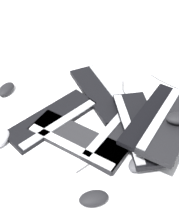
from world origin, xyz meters
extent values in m
plane|color=white|center=(0.00, 0.00, 0.00)|extent=(3.20, 3.20, 0.00)
cube|color=black|center=(0.21, -0.08, 0.01)|extent=(0.26, 0.46, 0.02)
cube|color=#B2B5BA|center=(0.15, -0.07, 0.03)|extent=(0.14, 0.41, 0.01)
cube|color=black|center=(0.02, 0.15, 0.01)|extent=(0.41, 0.42, 0.02)
cube|color=#B2B5BA|center=(0.06, 0.19, 0.03)|extent=(0.31, 0.33, 0.01)
cube|color=black|center=(-0.13, -0.11, 0.01)|extent=(0.33, 0.46, 0.02)
cube|color=#B2B5BA|center=(-0.08, -0.13, 0.03)|extent=(0.22, 0.39, 0.01)
cube|color=#232326|center=(0.03, -0.19, 0.01)|extent=(0.46, 0.25, 0.02)
cube|color=silver|center=(0.02, -0.24, 0.03)|extent=(0.42, 0.13, 0.01)
cube|color=black|center=(0.28, -0.05, 0.04)|extent=(0.34, 0.46, 0.02)
cube|color=silver|center=(0.23, -0.08, 0.06)|extent=(0.23, 0.39, 0.01)
cube|color=black|center=(0.33, 0.00, 0.07)|extent=(0.25, 0.46, 0.02)
cube|color=#B2B5BA|center=(0.38, -0.02, 0.09)|extent=(0.13, 0.42, 0.01)
cube|color=black|center=(0.41, -0.04, 0.10)|extent=(0.24, 0.46, 0.02)
cube|color=#B2B5BA|center=(0.35, -0.03, 0.12)|extent=(0.12, 0.42, 0.01)
ellipsoid|color=black|center=(0.43, -0.04, 0.14)|extent=(0.13, 0.10, 0.04)
ellipsoid|color=black|center=(-0.43, 0.01, 0.02)|extent=(0.07, 0.11, 0.04)
ellipsoid|color=black|center=(0.19, -0.44, 0.02)|extent=(0.13, 0.11, 0.04)
ellipsoid|color=#B7B7BC|center=(-0.28, -0.30, 0.02)|extent=(0.07, 0.11, 0.04)
ellipsoid|color=#4C4C51|center=(0.31, -0.23, 0.02)|extent=(0.10, 0.13, 0.04)
cylinder|color=#59595B|center=(0.12, 0.25, 0.00)|extent=(0.03, 0.08, 0.01)
cylinder|color=#59595B|center=(0.16, 0.18, 0.00)|extent=(0.06, 0.07, 0.01)
cylinder|color=#59595B|center=(0.17, 0.12, 0.00)|extent=(0.03, 0.06, 0.01)
cylinder|color=#59595B|center=(0.19, 0.06, 0.00)|extent=(0.07, 0.08, 0.01)
cylinder|color=#59595B|center=(0.22, -0.02, 0.00)|extent=(0.03, 0.08, 0.01)
cylinder|color=#59595B|center=(0.18, -0.10, 0.00)|extent=(0.05, 0.08, 0.01)
cylinder|color=#59595B|center=(0.15, -0.19, 0.00)|extent=(0.02, 0.11, 0.01)
cylinder|color=#59595B|center=(0.12, -0.30, 0.00)|extent=(0.06, 0.10, 0.01)
sphere|color=#59595B|center=(0.11, 0.29, 0.00)|extent=(0.01, 0.01, 0.01)
sphere|color=#59595B|center=(0.13, 0.22, 0.00)|extent=(0.01, 0.01, 0.01)
sphere|color=#59595B|center=(0.18, 0.15, 0.00)|extent=(0.01, 0.01, 0.01)
sphere|color=#59595B|center=(0.16, 0.09, 0.00)|extent=(0.01, 0.01, 0.01)
sphere|color=#59595B|center=(0.23, 0.02, 0.00)|extent=(0.01, 0.01, 0.01)
sphere|color=#59595B|center=(0.21, -0.06, 0.00)|extent=(0.01, 0.01, 0.01)
sphere|color=#59595B|center=(0.16, -0.14, 0.00)|extent=(0.01, 0.01, 0.01)
sphere|color=#59595B|center=(0.14, -0.25, 0.00)|extent=(0.01, 0.01, 0.01)
sphere|color=#59595B|center=(0.09, -0.34, 0.00)|extent=(0.01, 0.01, 0.01)
cylinder|color=#59595B|center=(0.39, 0.04, 0.00)|extent=(0.05, 0.04, 0.01)
cylinder|color=#59595B|center=(0.40, 0.11, 0.00)|extent=(0.02, 0.10, 0.01)
cylinder|color=#59595B|center=(0.40, 0.20, 0.00)|extent=(0.02, 0.08, 0.01)
cylinder|color=#59595B|center=(0.40, 0.28, 0.00)|extent=(0.01, 0.09, 0.01)
cylinder|color=#59595B|center=(0.35, 0.35, 0.00)|extent=(0.11, 0.05, 0.01)
cylinder|color=#59595B|center=(0.27, 0.38, 0.00)|extent=(0.06, 0.04, 0.01)
sphere|color=#59595B|center=(0.37, 0.03, 0.00)|extent=(0.01, 0.01, 0.01)
sphere|color=#59595B|center=(0.41, 0.06, 0.00)|extent=(0.01, 0.01, 0.01)
sphere|color=#59595B|center=(0.40, 0.16, 0.00)|extent=(0.01, 0.01, 0.01)
sphere|color=#59595B|center=(0.41, 0.24, 0.00)|extent=(0.01, 0.01, 0.01)
sphere|color=#59595B|center=(0.40, 0.32, 0.00)|extent=(0.01, 0.01, 0.01)
sphere|color=#59595B|center=(0.29, 0.37, 0.00)|extent=(0.01, 0.01, 0.01)
sphere|color=#59595B|center=(0.24, 0.40, 0.00)|extent=(0.01, 0.01, 0.01)
camera|label=1|loc=(0.38, -1.02, 1.03)|focal=50.00mm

